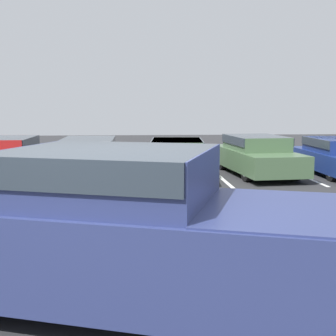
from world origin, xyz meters
name	(u,v)px	position (x,y,z in m)	size (l,w,h in m)	color
ground_plane	(102,324)	(0.00, 0.00, 0.00)	(60.00, 60.00, 0.00)	#2D2D30
stall_stripe_b	(49,177)	(-2.33, 10.08, 0.00)	(0.12, 4.64, 0.01)	white
stall_stripe_c	(135,176)	(0.36, 10.08, 0.00)	(0.12, 4.64, 0.01)	white
stall_stripe_d	(218,175)	(3.04, 10.08, 0.00)	(0.12, 4.64, 0.01)	white
stall_stripe_e	(300,174)	(5.73, 10.08, 0.00)	(0.12, 4.64, 0.01)	white
pickup_truck	(137,231)	(0.38, 0.35, 0.90)	(6.41, 3.91, 1.80)	navy
parked_sedan_a	(4,157)	(-3.66, 10.00, 0.67)	(1.85, 4.48, 1.27)	maroon
parked_sedan_b	(88,157)	(-1.08, 9.94, 0.65)	(1.73, 4.71, 1.23)	gray
parked_sedan_c	(177,157)	(1.69, 10.03, 0.62)	(2.13, 4.69, 1.16)	#4C6B47
parked_sedan_d	(256,154)	(4.31, 10.22, 0.68)	(2.17, 4.67, 1.26)	#4C6B47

